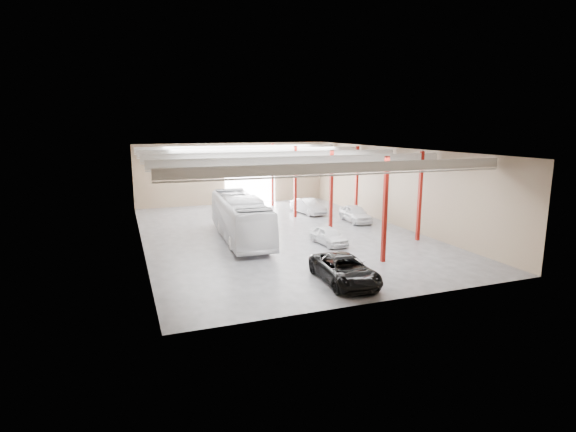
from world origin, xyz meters
TOP-DOWN VIEW (x-y plane):
  - depot_shell at (0.13, 0.48)m, footprint 22.12×32.12m
  - coach_bus at (-3.51, -0.67)m, footprint 3.72×12.64m
  - black_sedan at (-0.53, -12.78)m, footprint 2.90×5.80m
  - car_row_a at (2.35, -4.65)m, footprint 1.93×4.11m
  - car_row_b at (-2.00, 4.50)m, footprint 2.19×4.23m
  - car_row_c at (-2.00, 12.00)m, footprint 3.40×5.30m
  - car_right_near at (5.68, 7.15)m, footprint 2.39×4.96m
  - car_right_far at (8.30, 1.95)m, footprint 2.19×4.72m

SIDE VIEW (x-z plane):
  - car_row_b at x=-2.00m, z-range 0.00..1.33m
  - car_row_a at x=2.35m, z-range 0.00..1.36m
  - car_row_c at x=-2.00m, z-range 0.00..1.43m
  - car_right_far at x=8.30m, z-range 0.00..1.57m
  - car_right_near at x=5.68m, z-range 0.00..1.57m
  - black_sedan at x=-0.53m, z-range 0.00..1.58m
  - coach_bus at x=-3.51m, z-range 0.00..3.48m
  - depot_shell at x=0.13m, z-range 1.44..8.51m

